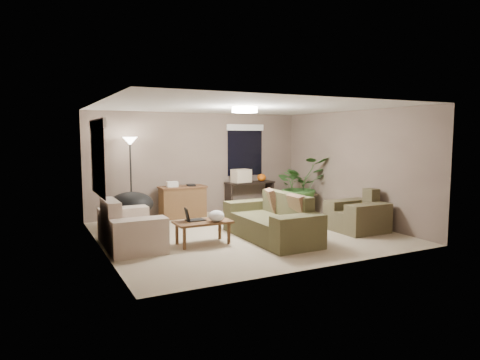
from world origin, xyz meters
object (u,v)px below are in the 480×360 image
cat_scratching_post (311,205)px  floor_lamp (130,151)px  console_table (250,194)px  desk (183,202)px  loveseat (129,230)px  papasan_chair (131,208)px  main_sofa (272,223)px  armchair (358,216)px  coffee_table (203,224)px  houseplant (300,191)px

cat_scratching_post → floor_lamp: bearing=168.2°
console_table → floor_lamp: size_ratio=0.68×
desk → console_table: size_ratio=0.85×
loveseat → floor_lamp: bearing=76.1°
papasan_chair → main_sofa: bearing=-40.4°
armchair → floor_lamp: 5.06m
cat_scratching_post → papasan_chair: bearing=178.6°
coffee_table → cat_scratching_post: cat_scratching_post is taller
floor_lamp → main_sofa: bearing=-52.7°
loveseat → console_table: 4.24m
floor_lamp → coffee_table: bearing=-73.9°
armchair → houseplant: size_ratio=0.71×
armchair → desk: 4.03m
desk → console_table: 1.88m
coffee_table → cat_scratching_post: 3.87m
cat_scratching_post → desk: bearing=162.2°
loveseat → coffee_table: size_ratio=1.60×
loveseat → desk: 2.74m
armchair → papasan_chair: armchair is taller
armchair → cat_scratching_post: (0.31, 2.00, -0.08)m
armchair → console_table: (-0.85, 3.09, 0.14)m
desk → houseplant: bearing=-15.9°
armchair → houseplant: (0.08, 2.17, 0.26)m
console_table → papasan_chair: (-3.27, -0.98, 0.03)m
armchair → coffee_table: bearing=172.5°
armchair → cat_scratching_post: armchair is taller
loveseat → desk: loveseat is taller
desk → papasan_chair: papasan_chair is taller
armchair → floor_lamp: floor_lamp is taller
coffee_table → houseplant: 3.75m
coffee_table → floor_lamp: size_ratio=0.52×
cat_scratching_post → armchair: bearing=-98.7°
desk → floor_lamp: 1.73m
coffee_table → console_table: 3.58m
floor_lamp → cat_scratching_post: size_ratio=3.82×
floor_lamp → loveseat: bearing=-103.9°
console_table → floor_lamp: bearing=-176.3°
main_sofa → coffee_table: (-1.33, 0.21, 0.06)m
loveseat → papasan_chair: 1.31m
papasan_chair → floor_lamp: (0.18, 0.78, 1.13)m
main_sofa → cat_scratching_post: size_ratio=4.40×
loveseat → papasan_chair: (0.33, 1.26, 0.17)m
coffee_table → loveseat: bearing=160.7°
main_sofa → floor_lamp: size_ratio=1.15×
houseplant → main_sofa: bearing=-135.4°
loveseat → floor_lamp: floor_lamp is taller
coffee_table → papasan_chair: size_ratio=1.08×
coffee_table → houseplant: (3.31, 1.75, 0.19)m
papasan_chair → houseplant: bearing=0.9°
console_table → armchair: bearing=-74.7°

